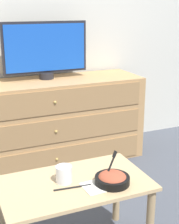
{
  "coord_description": "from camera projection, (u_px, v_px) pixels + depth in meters",
  "views": [
    {
      "loc": [
        -0.76,
        -3.01,
        1.34
      ],
      "look_at": [
        0.01,
        -1.21,
        0.73
      ],
      "focal_mm": 55.0,
      "sensor_mm": 36.0,
      "label": 1
    }
  ],
  "objects": [
    {
      "name": "coffee_table",
      "position": [
        74.0,
        195.0,
        1.83
      ],
      "size": [
        0.79,
        0.46,
        0.45
      ],
      "color": "tan",
      "rests_on": "ground_plane"
    },
    {
      "name": "drink_cup",
      "position": [
        64.0,
        175.0,
        1.8
      ],
      "size": [
        0.09,
        0.09,
        0.09
      ],
      "color": "beige",
      "rests_on": "coffee_table"
    },
    {
      "name": "knife",
      "position": [
        73.0,
        188.0,
        1.75
      ],
      "size": [
        0.2,
        0.03,
        0.01
      ],
      "color": "black",
      "rests_on": "coffee_table"
    },
    {
      "name": "ground_plane",
      "position": [
        40.0,
        149.0,
        3.33
      ],
      "size": [
        12.0,
        12.0,
        0.0
      ],
      "primitive_type": "plane",
      "color": "#474C56"
    },
    {
      "name": "napkin",
      "position": [
        96.0,
        187.0,
        1.76
      ],
      "size": [
        0.14,
        0.14,
        0.0
      ],
      "color": "silver",
      "rests_on": "coffee_table"
    },
    {
      "name": "tv",
      "position": [
        45.0,
        49.0,
        2.87
      ],
      "size": [
        0.72,
        0.12,
        0.48
      ],
      "color": "#232328",
      "rests_on": "dresser"
    },
    {
      "name": "dresser",
      "position": [
        47.0,
        122.0,
        2.97
      ],
      "size": [
        1.66,
        0.51,
        0.73
      ],
      "color": "tan",
      "rests_on": "ground_plane"
    },
    {
      "name": "takeout_bowl",
      "position": [
        112.0,
        179.0,
        1.78
      ],
      "size": [
        0.18,
        0.18,
        0.17
      ],
      "color": "black",
      "rests_on": "coffee_table"
    },
    {
      "name": "wall_back",
      "position": [
        32.0,
        10.0,
        2.96
      ],
      "size": [
        12.0,
        0.05,
        2.6
      ],
      "color": "silver",
      "rests_on": "ground_plane"
    }
  ]
}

